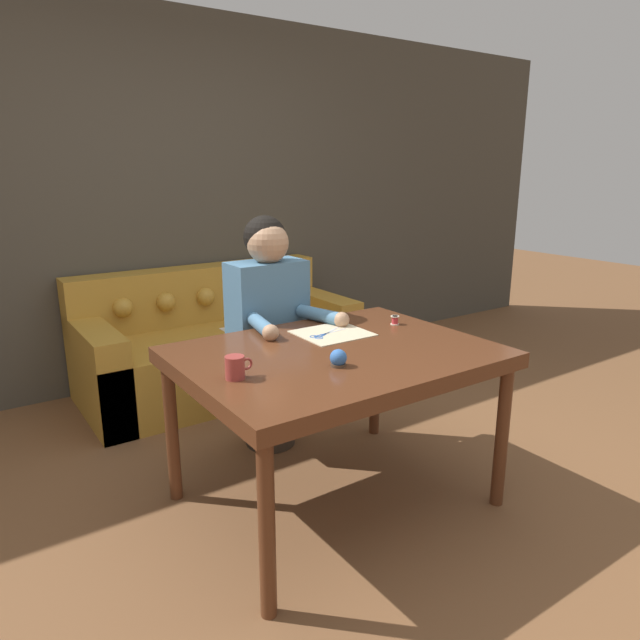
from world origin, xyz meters
name	(u,v)px	position (x,y,z in m)	size (l,w,h in m)	color
ground_plane	(337,509)	(0.00, 0.00, 0.00)	(16.00, 16.00, 0.00)	brown
wall_back	(159,202)	(0.00, 2.17, 1.30)	(8.00, 0.06, 2.60)	#474238
dining_table	(336,365)	(0.04, 0.07, 0.69)	(1.35, 1.02, 0.75)	#562D19
couch	(217,347)	(0.20, 1.72, 0.30)	(1.86, 0.89, 0.84)	#B7842D
person	(269,331)	(0.08, 0.75, 0.68)	(0.49, 0.57, 1.30)	#33281E
pattern_paper_main	(332,333)	(0.17, 0.29, 0.76)	(0.33, 0.31, 0.00)	beige
scissors	(323,335)	(0.12, 0.28, 0.76)	(0.23, 0.13, 0.01)	silver
mug	(236,368)	(-0.49, 0.00, 0.80)	(0.11, 0.08, 0.09)	#9E3833
thread_spool	(395,320)	(0.54, 0.24, 0.78)	(0.04, 0.04, 0.05)	red
pin_cushion	(338,359)	(-0.08, -0.11, 0.79)	(0.07, 0.07, 0.07)	#4C3828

